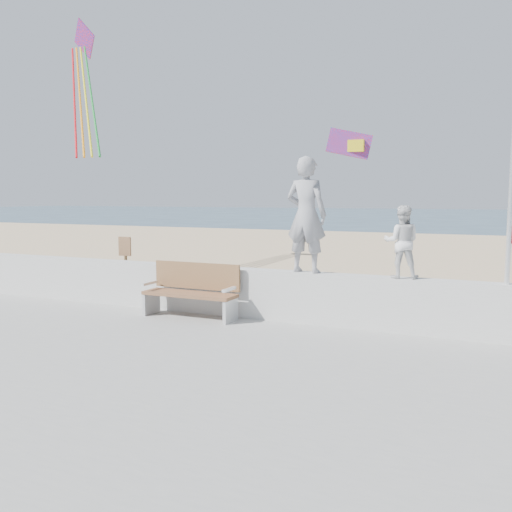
% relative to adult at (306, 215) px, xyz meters
% --- Properties ---
extents(ground, '(220.00, 220.00, 0.00)m').
position_rel_adult_xyz_m(ground, '(-1.08, -2.00, -2.10)').
color(ground, '#2F4B5E').
rests_on(ground, ground).
extents(sand, '(90.00, 40.00, 0.08)m').
position_rel_adult_xyz_m(sand, '(-1.08, 7.00, -2.06)').
color(sand, '#D0B38A').
rests_on(sand, ground).
extents(seawall, '(30.00, 0.35, 0.90)m').
position_rel_adult_xyz_m(seawall, '(-1.08, 0.00, -1.47)').
color(seawall, silver).
rests_on(seawall, boardwalk).
extents(adult, '(0.78, 0.55, 2.03)m').
position_rel_adult_xyz_m(adult, '(0.00, 0.00, 0.00)').
color(adult, '#96969C').
rests_on(adult, seawall).
extents(child, '(0.65, 0.55, 1.19)m').
position_rel_adult_xyz_m(child, '(1.65, 0.00, -0.42)').
color(child, silver).
rests_on(child, seawall).
extents(bench, '(1.80, 0.57, 1.00)m').
position_rel_adult_xyz_m(bench, '(-2.07, -0.45, -1.41)').
color(bench, brown).
rests_on(bench, boardwalk).
extents(parafoil_kite, '(0.92, 0.45, 0.61)m').
position_rel_adult_xyz_m(parafoil_kite, '(0.40, 1.42, 1.33)').
color(parafoil_kite, red).
rests_on(parafoil_kite, ground).
extents(big_kite, '(3.96, 3.57, 4.97)m').
position_rel_adult_xyz_m(big_kite, '(-9.18, 4.84, 4.06)').
color(big_kite, red).
rests_on(big_kite, ground).
extents(sign, '(0.32, 0.07, 1.46)m').
position_rel_adult_xyz_m(sign, '(-4.39, 0.58, -1.15)').
color(sign, brown).
rests_on(sign, sand).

